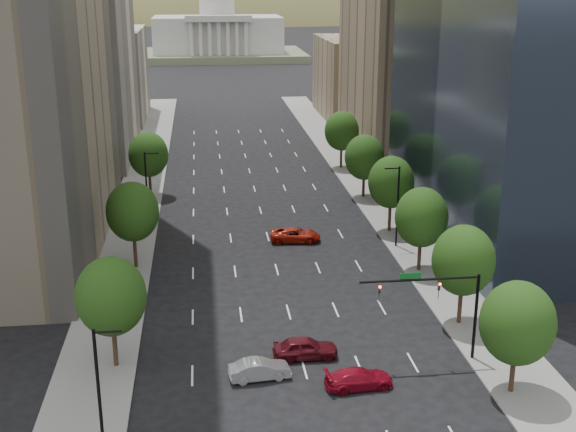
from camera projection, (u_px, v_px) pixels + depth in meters
name	position (u px, v px, depth m)	size (l,w,h in m)	color
sidewalk_left	(128.00, 241.00, 82.58)	(6.00, 200.00, 0.15)	slate
sidewalk_right	(402.00, 231.00, 86.04)	(6.00, 200.00, 0.15)	slate
midrise_cream_left	(82.00, 46.00, 116.82)	(14.00, 30.00, 35.00)	beige
filler_left	(109.00, 75.00, 150.62)	(14.00, 26.00, 18.00)	beige
parking_tan_right	(399.00, 61.00, 120.34)	(14.00, 30.00, 30.00)	#8C7759
filler_right	(356.00, 78.00, 153.68)	(14.00, 26.00, 16.00)	#8C7759
tree_right_0	(518.00, 323.00, 51.16)	(5.20, 5.20, 8.39)	#382316
tree_right_1	(463.00, 260.00, 61.45)	(5.20, 5.20, 8.75)	#382316
tree_right_2	(422.00, 217.00, 72.84)	(5.20, 5.20, 8.61)	#382316
tree_right_3	(391.00, 182.00, 84.09)	(5.20, 5.20, 8.89)	#382316
tree_right_4	(364.00, 157.00, 97.46)	(5.20, 5.20, 8.46)	#382316
tree_right_5	(342.00, 131.00, 112.49)	(5.20, 5.20, 8.75)	#382316
tree_left_0	(111.00, 297.00, 54.54)	(5.20, 5.20, 8.75)	#382316
tree_left_1	(133.00, 212.00, 73.38)	(5.20, 5.20, 8.97)	#382316
tree_left_2	(148.00, 155.00, 98.05)	(5.20, 5.20, 8.68)	#382316
streetlight_rn	(397.00, 204.00, 79.62)	(1.70, 0.20, 9.00)	black
streetlight_ls	(100.00, 394.00, 43.54)	(1.70, 0.20, 9.00)	black
streetlight_ln	(147.00, 187.00, 86.08)	(1.70, 0.20, 9.00)	black
traffic_signal	(445.00, 299.00, 55.56)	(9.12, 0.40, 7.38)	black
capitol	(218.00, 34.00, 261.03)	(60.00, 40.00, 35.20)	#596647
foothills	(250.00, 60.00, 609.66)	(720.00, 413.00, 263.00)	olive
car_red_near	(359.00, 378.00, 53.26)	(2.00, 4.91, 1.43)	maroon
car_maroon	(305.00, 348.00, 57.35)	(2.00, 4.97, 1.70)	#4C0C14
car_silver	(260.00, 370.00, 54.41)	(1.57, 4.51, 1.48)	#9A9BA0
car_red_far	(295.00, 235.00, 82.55)	(2.56, 5.54, 1.54)	#9A170B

